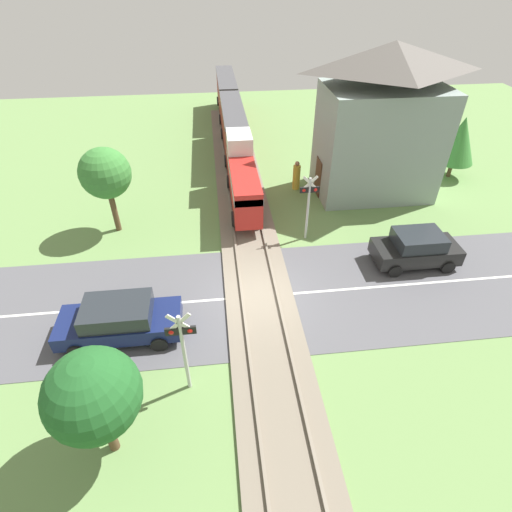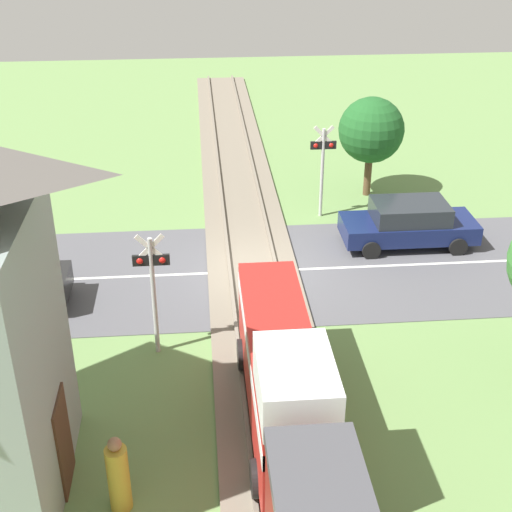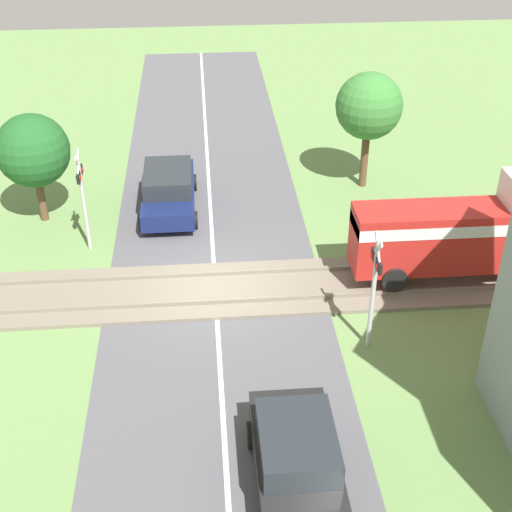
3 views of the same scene
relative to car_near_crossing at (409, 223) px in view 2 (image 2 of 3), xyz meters
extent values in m
plane|color=#66894C|center=(5.28, 1.44, -0.79)|extent=(60.00, 60.00, 0.00)
cube|color=#515156|center=(5.28, 1.44, -0.78)|extent=(48.00, 6.40, 0.02)
cube|color=silver|center=(5.28, 1.44, -0.77)|extent=(48.00, 0.12, 0.00)
cube|color=#756B5B|center=(5.28, 1.44, -0.73)|extent=(2.80, 48.00, 0.12)
cube|color=slate|center=(4.56, 1.44, -0.61)|extent=(0.10, 48.00, 0.12)
cube|color=slate|center=(6.00, 1.44, -0.61)|extent=(0.10, 48.00, 0.12)
cube|color=red|center=(5.28, 8.62, 0.78)|extent=(1.35, 6.33, 1.90)
cube|color=silver|center=(5.28, 8.62, 1.30)|extent=(1.37, 6.33, 0.36)
cube|color=silver|center=(5.28, 10.77, 2.18)|extent=(1.35, 2.02, 0.90)
cylinder|color=black|center=(4.56, 6.59, -0.17)|extent=(0.14, 0.76, 0.76)
cylinder|color=black|center=(6.00, 6.59, -0.17)|extent=(0.14, 0.76, 0.76)
cylinder|color=black|center=(4.56, 10.64, -0.17)|extent=(0.14, 0.76, 0.76)
cylinder|color=black|center=(6.00, 10.64, -0.17)|extent=(0.14, 0.76, 0.76)
cube|color=#141E4C|center=(0.00, 0.00, -0.19)|extent=(4.38, 1.78, 0.61)
cube|color=#23282D|center=(0.00, 0.00, 0.42)|extent=(2.41, 1.64, 0.61)
cylinder|color=black|center=(1.42, 0.89, -0.49)|extent=(0.60, 0.18, 0.60)
cylinder|color=black|center=(1.42, -0.89, -0.49)|extent=(0.60, 0.18, 0.60)
cylinder|color=black|center=(-1.42, 0.89, -0.49)|extent=(0.60, 0.18, 0.60)
cylinder|color=black|center=(-1.42, -0.89, -0.49)|extent=(0.60, 0.18, 0.60)
cube|color=black|center=(12.50, 2.88, -0.14)|extent=(3.73, 1.69, 0.70)
cylinder|color=black|center=(11.28, 2.04, -0.49)|extent=(0.60, 0.18, 0.60)
cylinder|color=black|center=(11.28, 3.72, -0.49)|extent=(0.60, 0.18, 0.60)
cylinder|color=#B7B7B7|center=(2.50, -2.52, 0.84)|extent=(0.12, 0.12, 3.26)
cube|color=black|center=(2.50, -2.52, 1.89)|extent=(0.90, 0.08, 0.28)
sphere|color=red|center=(2.23, -2.52, 1.89)|extent=(0.18, 0.18, 0.18)
sphere|color=red|center=(2.77, -2.52, 1.89)|extent=(0.18, 0.18, 0.18)
cube|color=silver|center=(2.50, -2.52, 2.22)|extent=(0.72, 0.04, 0.72)
cube|color=silver|center=(2.50, -2.52, 2.22)|extent=(0.72, 0.04, 0.72)
cylinder|color=#B7B7B7|center=(8.06, 5.40, 0.84)|extent=(0.12, 0.12, 3.26)
cube|color=black|center=(8.06, 5.40, 1.89)|extent=(0.90, 0.08, 0.28)
sphere|color=red|center=(8.33, 5.40, 1.89)|extent=(0.18, 0.18, 0.18)
sphere|color=red|center=(7.79, 5.40, 1.89)|extent=(0.18, 0.18, 0.18)
cube|color=silver|center=(8.06, 5.40, 2.22)|extent=(0.72, 0.04, 0.72)
cube|color=silver|center=(8.06, 5.40, 2.22)|extent=(0.72, 0.04, 0.72)
cube|color=#472D1E|center=(9.68, 9.80, 0.26)|extent=(0.06, 1.10, 2.10)
cylinder|color=gold|center=(8.58, 10.54, -0.06)|extent=(0.43, 0.43, 1.46)
sphere|color=#936B4C|center=(8.58, 10.54, 0.81)|extent=(0.27, 0.27, 0.27)
cylinder|color=brown|center=(0.39, -4.31, -0.02)|extent=(0.28, 0.28, 1.54)
sphere|color=#1E5623|center=(0.39, -4.31, 1.79)|extent=(2.44, 2.44, 2.44)
camera|label=1|loc=(3.77, -10.50, 10.59)|focal=28.00mm
camera|label=2|loc=(6.84, 20.68, 10.03)|focal=50.00mm
camera|label=3|loc=(22.52, 1.21, 11.40)|focal=50.00mm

